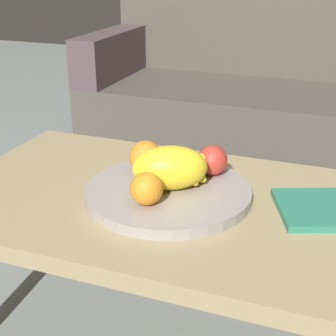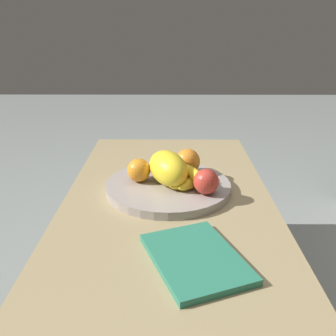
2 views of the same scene
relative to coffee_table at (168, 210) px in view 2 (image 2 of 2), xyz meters
The scene contains 9 objects.
ground_plane 0.40m from the coffee_table, ahead, with size 8.00×8.00×0.00m, color gray.
coffee_table is the anchor object (origin of this frame).
fruit_bowl 0.07m from the coffee_table, behind, with size 0.39×0.39×0.03m, color #9E958F.
melon_large_front 0.13m from the coffee_table, behind, with size 0.17×0.10×0.10m, color yellow.
orange_front 0.18m from the coffee_table, 153.16° to the left, with size 0.08×0.08×0.08m, color orange.
orange_left 0.15m from the coffee_table, 122.41° to the right, with size 0.07×0.07×0.07m, color orange.
apple_front 0.16m from the coffee_table, 74.36° to the left, with size 0.07×0.07×0.07m, color #BE362A.
banana_bunch 0.13m from the coffee_table, 99.86° to the left, with size 0.15×0.15×0.06m.
magazine 0.34m from the coffee_table, 10.84° to the left, with size 0.25×0.18×0.02m, color #2B7C61.
Camera 2 is at (1.03, 0.01, 0.95)m, focal length 40.39 mm.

